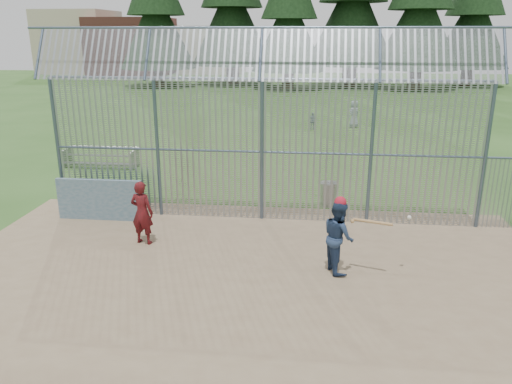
# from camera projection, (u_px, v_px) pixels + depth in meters

# --- Properties ---
(ground) EXTENTS (120.00, 120.00, 0.00)m
(ground) POSITION_uv_depth(u_px,v_px,m) (246.00, 274.00, 11.23)
(ground) COLOR #2D511E
(ground) RESTS_ON ground
(dirt_infield) EXTENTS (14.00, 10.00, 0.02)m
(dirt_infield) POSITION_uv_depth(u_px,v_px,m) (243.00, 284.00, 10.75)
(dirt_infield) COLOR #756047
(dirt_infield) RESTS_ON ground
(dugout_wall) EXTENTS (2.50, 0.12, 1.20)m
(dugout_wall) POSITION_uv_depth(u_px,v_px,m) (100.00, 200.00, 14.26)
(dugout_wall) COLOR #38566B
(dugout_wall) RESTS_ON dirt_infield
(batter) EXTENTS (0.86, 0.97, 1.66)m
(batter) POSITION_uv_depth(u_px,v_px,m) (338.00, 237.00, 11.10)
(batter) COLOR navy
(batter) RESTS_ON dirt_infield
(onlooker) EXTENTS (0.67, 0.51, 1.65)m
(onlooker) POSITION_uv_depth(u_px,v_px,m) (142.00, 213.00, 12.59)
(onlooker) COLOR maroon
(onlooker) RESTS_ON dirt_infield
(bg_kid_standing) EXTENTS (0.87, 0.87, 1.53)m
(bg_kid_standing) POSITION_uv_depth(u_px,v_px,m) (354.00, 114.00, 28.42)
(bg_kid_standing) COLOR gray
(bg_kid_standing) RESTS_ON ground
(bg_kid_seated) EXTENTS (0.59, 0.27, 0.99)m
(bg_kid_seated) POSITION_uv_depth(u_px,v_px,m) (313.00, 121.00, 27.64)
(bg_kid_seated) COLOR slate
(bg_kid_seated) RESTS_ON ground
(batting_gear) EXTENTS (1.67, 0.44, 0.55)m
(batting_gear) POSITION_uv_depth(u_px,v_px,m) (348.00, 206.00, 10.84)
(batting_gear) COLOR #AC1729
(batting_gear) RESTS_ON ground
(trash_can) EXTENTS (0.56, 0.56, 0.82)m
(trash_can) POSITION_uv_depth(u_px,v_px,m) (329.00, 194.00, 15.56)
(trash_can) COLOR gray
(trash_can) RESTS_ON ground
(bleacher) EXTENTS (3.00, 0.95, 0.72)m
(bleacher) POSITION_uv_depth(u_px,v_px,m) (101.00, 156.00, 20.15)
(bleacher) COLOR slate
(bleacher) RESTS_ON ground
(backstop_fence) EXTENTS (20.09, 0.81, 5.30)m
(backstop_fence) POSITION_uv_depth(u_px,v_px,m) (328.00, 141.00, 13.56)
(backstop_fence) COLOR #47566B
(backstop_fence) RESTS_ON ground
(distant_buildings) EXTENTS (26.50, 10.50, 8.00)m
(distant_buildings) POSITION_uv_depth(u_px,v_px,m) (128.00, 45.00, 66.03)
(distant_buildings) COLOR brown
(distant_buildings) RESTS_ON ground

